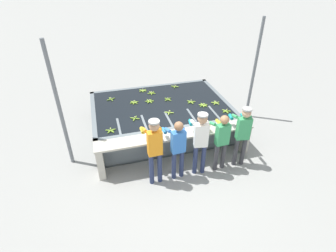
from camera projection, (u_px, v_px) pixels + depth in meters
ground_plane at (179, 167)px, 6.77m from camera, size 80.00×80.00×0.00m
wash_tank at (161, 117)px, 8.03m from camera, size 4.02×2.82×0.88m
work_ledge at (176, 142)px, 6.62m from camera, size 4.02×0.45×0.88m
worker_0 at (154, 146)px, 5.77m from camera, size 0.42×0.73×1.72m
worker_1 at (178, 145)px, 5.98m from camera, size 0.44×0.72×1.58m
worker_2 at (201, 138)px, 6.07m from camera, size 0.48×0.74×1.69m
worker_3 at (221, 138)px, 6.26m from camera, size 0.43×0.72×1.55m
worker_4 at (243, 131)px, 6.35m from camera, size 0.48×0.74×1.66m
banana_bunch_floating_0 at (143, 90)px, 8.57m from camera, size 0.27×0.28×0.08m
banana_bunch_floating_1 at (152, 93)px, 8.41m from camera, size 0.27×0.28×0.08m
banana_bunch_floating_2 at (149, 101)px, 7.93m from camera, size 0.28×0.27×0.08m
banana_bunch_floating_3 at (203, 105)px, 7.72m from camera, size 0.27×0.28×0.08m
banana_bunch_floating_4 at (168, 99)px, 8.03m from camera, size 0.25×0.25×0.08m
banana_bunch_floating_5 at (175, 86)px, 8.84m from camera, size 0.26×0.26×0.08m
banana_bunch_floating_6 at (191, 102)px, 7.89m from camera, size 0.27×0.27×0.08m
banana_bunch_floating_7 at (169, 112)px, 7.34m from camera, size 0.27×0.27×0.08m
banana_bunch_floating_8 at (111, 99)px, 8.04m from camera, size 0.27×0.27×0.08m
banana_bunch_floating_9 at (226, 111)px, 7.41m from camera, size 0.28×0.27×0.08m
banana_bunch_floating_10 at (135, 118)px, 7.07m from camera, size 0.26×0.26×0.08m
banana_bunch_floating_11 at (134, 102)px, 7.86m from camera, size 0.28×0.28×0.08m
banana_bunch_floating_12 at (111, 130)px, 6.58m from camera, size 0.28×0.27×0.08m
banana_bunch_floating_13 at (216, 103)px, 7.84m from camera, size 0.27×0.27×0.08m
banana_bunch_ledge_0 at (221, 128)px, 6.67m from camera, size 0.26×0.28×0.08m
knife_0 at (240, 125)px, 6.78m from camera, size 0.35×0.11×0.02m
support_post_left at (59, 108)px, 6.08m from camera, size 0.09×0.09×3.20m
support_post_right at (254, 71)px, 8.09m from camera, size 0.09×0.09×3.20m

